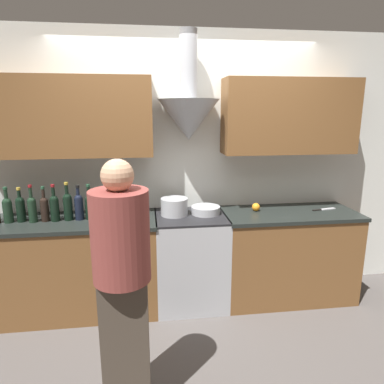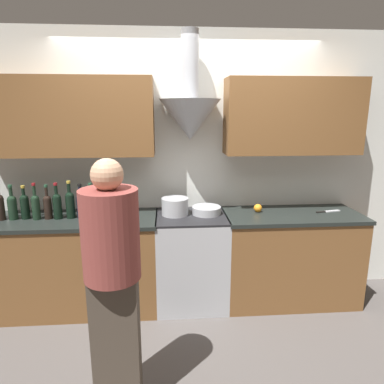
{
  "view_description": "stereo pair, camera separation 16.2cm",
  "coord_description": "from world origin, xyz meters",
  "px_view_note": "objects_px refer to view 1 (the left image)",
  "views": [
    {
      "loc": [
        -0.38,
        -2.74,
        1.85
      ],
      "look_at": [
        0.0,
        0.21,
        1.15
      ],
      "focal_mm": 32.0,
      "sensor_mm": 36.0,
      "label": 1
    },
    {
      "loc": [
        -0.22,
        -2.76,
        1.85
      ],
      "look_at": [
        0.0,
        0.21,
        1.15
      ],
      "focal_mm": 32.0,
      "sensor_mm": 36.0,
      "label": 2
    }
  ],
  "objects_px": {
    "wine_bottle_6": "(55,206)",
    "wine_bottle_2": "(8,208)",
    "stove_range": "(191,259)",
    "wine_bottle_4": "(32,208)",
    "wine_bottle_5": "(45,208)",
    "wine_bottle_9": "(89,205)",
    "wine_bottle_3": "(21,208)",
    "stock_pot": "(174,207)",
    "mixing_bowl": "(206,210)",
    "orange_fruit": "(256,207)",
    "wine_bottle_7": "(68,205)",
    "wine_bottle_8": "(79,206)",
    "person_foreground_left": "(123,281)"
  },
  "relations": [
    {
      "from": "wine_bottle_5",
      "to": "wine_bottle_6",
      "type": "bearing_deg",
      "value": -3.04
    },
    {
      "from": "wine_bottle_2",
      "to": "person_foreground_left",
      "type": "distance_m",
      "value": 1.6
    },
    {
      "from": "stove_range",
      "to": "wine_bottle_3",
      "type": "xyz_separation_m",
      "value": [
        -1.51,
        0.02,
        0.57
      ]
    },
    {
      "from": "orange_fruit",
      "to": "wine_bottle_3",
      "type": "bearing_deg",
      "value": -178.75
    },
    {
      "from": "wine_bottle_6",
      "to": "wine_bottle_7",
      "type": "distance_m",
      "value": 0.11
    },
    {
      "from": "stove_range",
      "to": "wine_bottle_3",
      "type": "height_order",
      "value": "wine_bottle_3"
    },
    {
      "from": "wine_bottle_4",
      "to": "wine_bottle_7",
      "type": "distance_m",
      "value": 0.3
    },
    {
      "from": "wine_bottle_8",
      "to": "stock_pot",
      "type": "xyz_separation_m",
      "value": [
        0.86,
        0.03,
        -0.05
      ]
    },
    {
      "from": "stock_pot",
      "to": "orange_fruit",
      "type": "relative_size",
      "value": 3.21
    },
    {
      "from": "stock_pot",
      "to": "wine_bottle_9",
      "type": "bearing_deg",
      "value": -178.35
    },
    {
      "from": "wine_bottle_3",
      "to": "stock_pot",
      "type": "xyz_separation_m",
      "value": [
        1.36,
        0.02,
        -0.05
      ]
    },
    {
      "from": "wine_bottle_4",
      "to": "wine_bottle_5",
      "type": "bearing_deg",
      "value": 6.11
    },
    {
      "from": "wine_bottle_9",
      "to": "stove_range",
      "type": "bearing_deg",
      "value": -0.99
    },
    {
      "from": "wine_bottle_2",
      "to": "wine_bottle_4",
      "type": "height_order",
      "value": "wine_bottle_4"
    },
    {
      "from": "wine_bottle_5",
      "to": "orange_fruit",
      "type": "relative_size",
      "value": 3.99
    },
    {
      "from": "wine_bottle_5",
      "to": "wine_bottle_3",
      "type": "bearing_deg",
      "value": 175.39
    },
    {
      "from": "orange_fruit",
      "to": "mixing_bowl",
      "type": "bearing_deg",
      "value": -177.19
    },
    {
      "from": "wine_bottle_9",
      "to": "wine_bottle_7",
      "type": "bearing_deg",
      "value": -177.3
    },
    {
      "from": "wine_bottle_5",
      "to": "orange_fruit",
      "type": "height_order",
      "value": "wine_bottle_5"
    },
    {
      "from": "wine_bottle_9",
      "to": "person_foreground_left",
      "type": "bearing_deg",
      "value": -73.01
    },
    {
      "from": "wine_bottle_5",
      "to": "wine_bottle_9",
      "type": "bearing_deg",
      "value": 2.52
    },
    {
      "from": "orange_fruit",
      "to": "wine_bottle_4",
      "type": "bearing_deg",
      "value": -177.92
    },
    {
      "from": "wine_bottle_3",
      "to": "wine_bottle_9",
      "type": "distance_m",
      "value": 0.59
    },
    {
      "from": "wine_bottle_9",
      "to": "wine_bottle_2",
      "type": "bearing_deg",
      "value": -178.93
    },
    {
      "from": "wine_bottle_5",
      "to": "stock_pot",
      "type": "distance_m",
      "value": 1.15
    },
    {
      "from": "wine_bottle_3",
      "to": "orange_fruit",
      "type": "xyz_separation_m",
      "value": [
        2.16,
        0.05,
        -0.09
      ]
    },
    {
      "from": "stove_range",
      "to": "mixing_bowl",
      "type": "relative_size",
      "value": 3.26
    },
    {
      "from": "mixing_bowl",
      "to": "orange_fruit",
      "type": "distance_m",
      "value": 0.5
    },
    {
      "from": "wine_bottle_3",
      "to": "stock_pot",
      "type": "height_order",
      "value": "wine_bottle_3"
    },
    {
      "from": "wine_bottle_2",
      "to": "person_foreground_left",
      "type": "bearing_deg",
      "value": -48.31
    },
    {
      "from": "wine_bottle_6",
      "to": "stock_pot",
      "type": "bearing_deg",
      "value": 2.34
    },
    {
      "from": "stove_range",
      "to": "wine_bottle_4",
      "type": "bearing_deg",
      "value": -179.52
    },
    {
      "from": "wine_bottle_5",
      "to": "wine_bottle_6",
      "type": "relative_size",
      "value": 0.95
    },
    {
      "from": "wine_bottle_4",
      "to": "wine_bottle_5",
      "type": "xyz_separation_m",
      "value": [
        0.1,
        0.01,
        -0.01
      ]
    },
    {
      "from": "wine_bottle_3",
      "to": "mixing_bowl",
      "type": "relative_size",
      "value": 1.12
    },
    {
      "from": "stock_pot",
      "to": "mixing_bowl",
      "type": "relative_size",
      "value": 0.92
    },
    {
      "from": "wine_bottle_8",
      "to": "orange_fruit",
      "type": "xyz_separation_m",
      "value": [
        1.66,
        0.06,
        -0.09
      ]
    },
    {
      "from": "wine_bottle_9",
      "to": "mixing_bowl",
      "type": "distance_m",
      "value": 1.07
    },
    {
      "from": "wine_bottle_2",
      "to": "stock_pot",
      "type": "relative_size",
      "value": 1.26
    },
    {
      "from": "wine_bottle_9",
      "to": "wine_bottle_5",
      "type": "bearing_deg",
      "value": -177.48
    },
    {
      "from": "wine_bottle_3",
      "to": "wine_bottle_2",
      "type": "bearing_deg",
      "value": -172.94
    },
    {
      "from": "wine_bottle_3",
      "to": "wine_bottle_6",
      "type": "bearing_deg",
      "value": -4.15
    },
    {
      "from": "wine_bottle_3",
      "to": "mixing_bowl",
      "type": "distance_m",
      "value": 1.66
    },
    {
      "from": "stove_range",
      "to": "wine_bottle_3",
      "type": "bearing_deg",
      "value": 179.4
    },
    {
      "from": "wine_bottle_6",
      "to": "wine_bottle_2",
      "type": "bearing_deg",
      "value": 178.77
    },
    {
      "from": "wine_bottle_9",
      "to": "wine_bottle_3",
      "type": "bearing_deg",
      "value": -179.98
    },
    {
      "from": "wine_bottle_4",
      "to": "wine_bottle_9",
      "type": "relative_size",
      "value": 1.04
    },
    {
      "from": "stove_range",
      "to": "stock_pot",
      "type": "relative_size",
      "value": 3.54
    },
    {
      "from": "wine_bottle_9",
      "to": "orange_fruit",
      "type": "xyz_separation_m",
      "value": [
        1.57,
        0.05,
        -0.09
      ]
    },
    {
      "from": "wine_bottle_2",
      "to": "stock_pot",
      "type": "bearing_deg",
      "value": 1.38
    }
  ]
}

